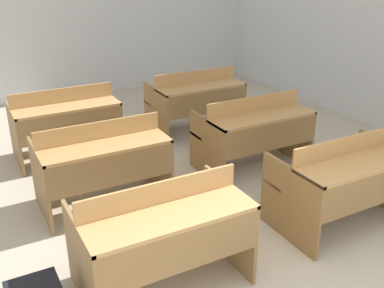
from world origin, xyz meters
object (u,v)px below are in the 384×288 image
at_px(bench_third_right, 196,99).
at_px(bench_second_left, 102,161).
at_px(bench_front_left, 163,232).
at_px(bench_front_right, 345,178).
at_px(bench_second_right, 254,130).
at_px(bench_third_left, 66,120).

bearing_deg(bench_third_right, bench_second_left, -142.97).
distance_m(bench_front_left, bench_third_right, 3.20).
distance_m(bench_front_right, bench_third_right, 2.69).
bearing_deg(bench_front_right, bench_second_left, 142.34).
distance_m(bench_front_left, bench_second_right, 2.19).
bearing_deg(bench_third_left, bench_front_right, -56.08).
xyz_separation_m(bench_front_left, bench_third_right, (1.75, 2.68, 0.00)).
relative_size(bench_second_left, bench_third_right, 1.00).
height_order(bench_front_left, bench_front_right, same).
relative_size(bench_front_left, bench_front_right, 1.00).
bearing_deg(bench_second_left, bench_third_left, 91.14).
xyz_separation_m(bench_front_left, bench_second_right, (1.75, 1.33, 0.00)).
xyz_separation_m(bench_third_left, bench_third_right, (1.78, 0.02, 0.00)).
relative_size(bench_front_right, bench_third_right, 1.00).
distance_m(bench_second_left, bench_third_left, 1.31).
bearing_deg(bench_second_right, bench_front_right, -89.14).
distance_m(bench_front_right, bench_second_left, 2.24).
relative_size(bench_second_left, bench_third_left, 1.00).
height_order(bench_front_right, bench_third_left, same).
relative_size(bench_front_right, bench_second_right, 1.00).
bearing_deg(bench_second_left, bench_third_right, 37.03).
relative_size(bench_front_left, bench_second_right, 1.00).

